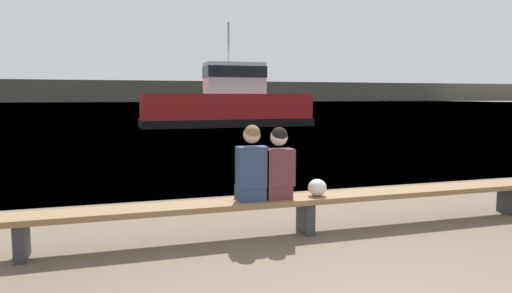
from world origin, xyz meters
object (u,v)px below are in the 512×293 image
at_px(shopping_bag, 317,188).
at_px(tugboat_red, 228,106).
at_px(person_right, 278,166).
at_px(bench_main, 306,203).
at_px(person_left, 251,166).

relative_size(shopping_bag, tugboat_red, 0.02).
relative_size(person_right, tugboat_red, 0.09).
relative_size(bench_main, shopping_bag, 30.12).
relative_size(bench_main, person_right, 7.97).
xyz_separation_m(shopping_bag, tugboat_red, (4.02, 21.88, 0.62)).
bearing_deg(shopping_bag, tugboat_red, 79.59).
bearing_deg(shopping_bag, bench_main, 173.77).
relative_size(person_left, person_right, 1.04).
height_order(person_left, person_right, person_left).
xyz_separation_m(person_left, tugboat_red, (4.93, 21.86, 0.30)).
bearing_deg(bench_main, person_left, -179.84).
relative_size(person_left, shopping_bag, 3.92).
bearing_deg(person_left, bench_main, 0.16).
bearing_deg(tugboat_red, person_left, 166.60).
distance_m(bench_main, person_left, 0.92).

